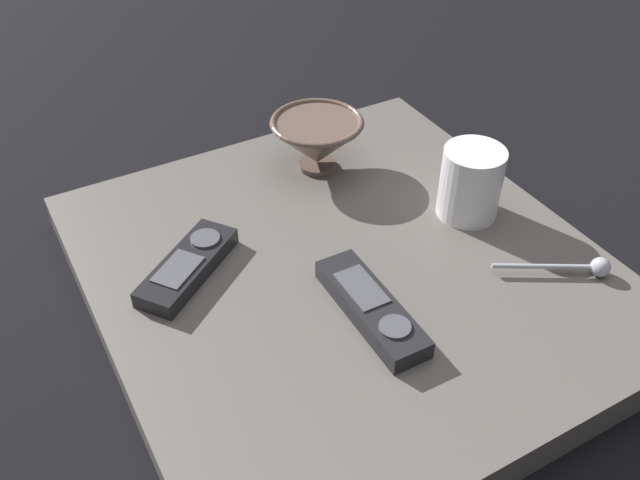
{
  "coord_description": "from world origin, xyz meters",
  "views": [
    {
      "loc": [
        -0.34,
        -0.54,
        0.61
      ],
      "look_at": [
        -0.02,
        0.03,
        0.07
      ],
      "focal_mm": 38.99,
      "sensor_mm": 36.0,
      "label": 1
    }
  ],
  "objects_px": {
    "teaspoon": "(587,267)",
    "tv_remote_far": "(371,307)",
    "cereal_bowl": "(317,141)",
    "coffee_mug": "(471,183)",
    "tv_remote_near": "(188,266)"
  },
  "relations": [
    {
      "from": "cereal_bowl",
      "to": "tv_remote_far",
      "type": "distance_m",
      "value": 0.3
    },
    {
      "from": "cereal_bowl",
      "to": "tv_remote_far",
      "type": "height_order",
      "value": "cereal_bowl"
    },
    {
      "from": "tv_remote_far",
      "to": "coffee_mug",
      "type": "bearing_deg",
      "value": 24.75
    },
    {
      "from": "cereal_bowl",
      "to": "coffee_mug",
      "type": "relative_size",
      "value": 1.38
    },
    {
      "from": "teaspoon",
      "to": "tv_remote_far",
      "type": "relative_size",
      "value": 0.72
    },
    {
      "from": "coffee_mug",
      "to": "tv_remote_far",
      "type": "relative_size",
      "value": 0.56
    },
    {
      "from": "coffee_mug",
      "to": "teaspoon",
      "type": "distance_m",
      "value": 0.18
    },
    {
      "from": "teaspoon",
      "to": "tv_remote_near",
      "type": "distance_m",
      "value": 0.47
    },
    {
      "from": "coffee_mug",
      "to": "tv_remote_near",
      "type": "relative_size",
      "value": 0.63
    },
    {
      "from": "cereal_bowl",
      "to": "teaspoon",
      "type": "distance_m",
      "value": 0.39
    },
    {
      "from": "tv_remote_far",
      "to": "cereal_bowl",
      "type": "bearing_deg",
      "value": 72.33
    },
    {
      "from": "teaspoon",
      "to": "tv_remote_near",
      "type": "bearing_deg",
      "value": 150.36
    },
    {
      "from": "teaspoon",
      "to": "tv_remote_far",
      "type": "height_order",
      "value": "tv_remote_far"
    },
    {
      "from": "teaspoon",
      "to": "coffee_mug",
      "type": "bearing_deg",
      "value": 105.61
    },
    {
      "from": "cereal_bowl",
      "to": "tv_remote_far",
      "type": "relative_size",
      "value": 0.77
    }
  ]
}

